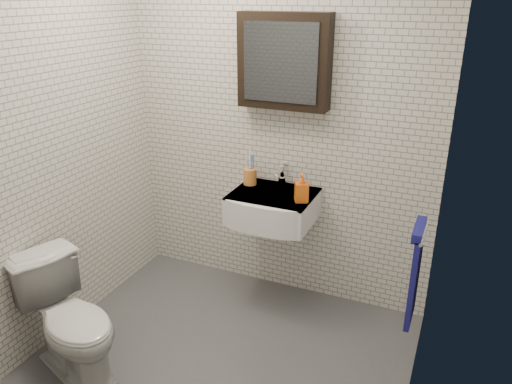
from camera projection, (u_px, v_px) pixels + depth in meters
ground at (217, 364)px, 3.04m from camera, size 2.20×2.00×0.01m
room_shell at (209, 131)px, 2.49m from camera, size 2.22×2.02×2.51m
washbasin at (271, 208)px, 3.36m from camera, size 0.55×0.50×0.20m
faucet at (282, 176)px, 3.47m from camera, size 0.06×0.20×0.15m
mirror_cabinet at (284, 61)px, 3.17m from camera, size 0.60×0.15×0.60m
towel_rail at (416, 270)px, 2.68m from camera, size 0.09×0.30×0.58m
toothbrush_cup at (250, 176)px, 3.50m from camera, size 0.11×0.11×0.25m
soap_bottle at (302, 188)px, 3.20m from camera, size 0.11×0.12×0.19m
toilet at (71, 321)px, 2.87m from camera, size 0.79×0.61×0.71m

